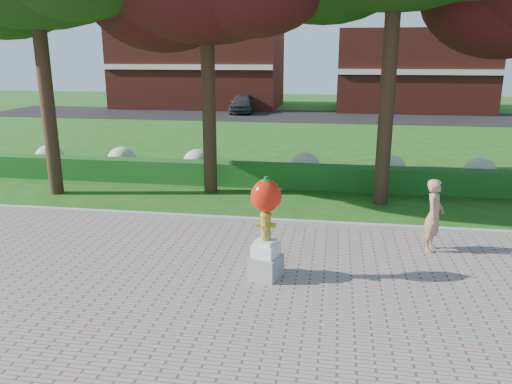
# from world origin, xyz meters

# --- Properties ---
(ground) EXTENTS (100.00, 100.00, 0.00)m
(ground) POSITION_xyz_m (0.00, 0.00, 0.00)
(ground) COLOR #195415
(ground) RESTS_ON ground
(walkway) EXTENTS (40.00, 14.00, 0.04)m
(walkway) POSITION_xyz_m (0.00, -4.00, 0.02)
(walkway) COLOR gray
(walkway) RESTS_ON ground
(curb) EXTENTS (40.00, 0.18, 0.15)m
(curb) POSITION_xyz_m (0.00, 3.00, 0.07)
(curb) COLOR #ADADA5
(curb) RESTS_ON ground
(lawn_hedge) EXTENTS (24.00, 0.70, 0.80)m
(lawn_hedge) POSITION_xyz_m (0.00, 7.00, 0.40)
(lawn_hedge) COLOR #154B19
(lawn_hedge) RESTS_ON ground
(hydrangea_row) EXTENTS (20.10, 1.10, 0.99)m
(hydrangea_row) POSITION_xyz_m (0.57, 8.00, 0.55)
(hydrangea_row) COLOR beige
(hydrangea_row) RESTS_ON ground
(street) EXTENTS (50.00, 8.00, 0.02)m
(street) POSITION_xyz_m (0.00, 28.00, 0.01)
(street) COLOR black
(street) RESTS_ON ground
(building_left) EXTENTS (14.00, 8.00, 7.00)m
(building_left) POSITION_xyz_m (-10.00, 34.00, 3.50)
(building_left) COLOR maroon
(building_left) RESTS_ON ground
(building_right) EXTENTS (12.00, 8.00, 6.40)m
(building_right) POSITION_xyz_m (8.00, 34.00, 3.20)
(building_right) COLOR maroon
(building_right) RESTS_ON ground
(hydrant_sculpture) EXTENTS (0.72, 0.72, 2.11)m
(hydrant_sculpture) POSITION_xyz_m (0.76, -0.40, 1.16)
(hydrant_sculpture) COLOR gray
(hydrant_sculpture) RESTS_ON walkway
(woman) EXTENTS (0.60, 0.72, 1.69)m
(woman) POSITION_xyz_m (4.35, 1.65, 0.89)
(woman) COLOR #A77E5F
(woman) RESTS_ON walkway
(parked_car) EXTENTS (2.03, 4.46, 1.48)m
(parked_car) POSITION_xyz_m (-5.31, 29.34, 0.76)
(parked_car) COLOR #383C3F
(parked_car) RESTS_ON street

